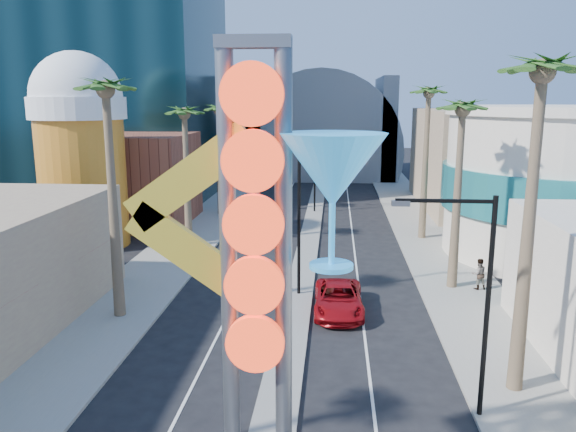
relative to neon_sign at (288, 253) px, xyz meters
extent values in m
cube|color=gray|center=(-10.32, 32.04, -7.23)|extent=(5.00, 100.00, 0.15)
cube|color=gray|center=(8.68, 32.04, -7.23)|extent=(5.00, 100.00, 0.15)
cube|color=gray|center=(-0.82, 35.04, -7.23)|extent=(1.60, 84.00, 0.15)
cube|color=brown|center=(-16.82, 35.04, -3.31)|extent=(10.00, 10.00, 8.00)
cube|color=#A17F67|center=(15.18, 45.04, -2.31)|extent=(10.00, 20.00, 10.00)
cylinder|color=orange|center=(-17.82, 27.04, -2.31)|extent=(6.40, 6.40, 10.00)
cylinder|color=white|center=(-17.82, 27.04, 3.09)|extent=(7.00, 7.00, 1.60)
sphere|color=white|center=(-17.82, 27.04, 3.89)|extent=(6.60, 6.60, 6.60)
cylinder|color=beige|center=(17.18, 27.04, -2.31)|extent=(16.00, 16.00, 10.00)
cylinder|color=teal|center=(17.18, 27.04, -2.31)|extent=(16.60, 16.60, 3.00)
cylinder|color=beige|center=(17.18, 27.04, 2.99)|extent=(16.60, 16.60, 0.60)
cylinder|color=slate|center=(-0.82, 69.04, -3.31)|extent=(22.00, 16.00, 22.00)
cube|color=slate|center=(-9.82, 69.04, -0.31)|extent=(2.00, 16.00, 14.00)
cube|color=slate|center=(8.18, 69.04, -0.31)|extent=(2.00, 16.00, 14.00)
cylinder|color=slate|center=(-1.52, 0.04, -0.81)|extent=(0.44, 0.44, 12.00)
cylinder|color=slate|center=(-0.12, 0.04, -0.81)|extent=(0.44, 0.44, 12.00)
cube|color=slate|center=(-0.82, 0.04, 5.09)|extent=(1.80, 0.50, 0.30)
cylinder|color=red|center=(-0.82, -0.31, 3.89)|extent=(1.50, 0.25, 1.50)
cylinder|color=red|center=(-0.82, -0.31, 2.34)|extent=(1.50, 0.25, 1.50)
cylinder|color=red|center=(-0.82, -0.31, 0.79)|extent=(1.50, 0.25, 1.50)
cylinder|color=red|center=(-0.82, -0.31, -0.76)|extent=(1.50, 0.25, 1.50)
cylinder|color=red|center=(-0.82, -0.31, -2.31)|extent=(1.50, 0.25, 1.50)
cube|color=yellow|center=(-2.42, 0.04, 1.89)|extent=(3.47, 0.25, 2.80)
cube|color=yellow|center=(-2.42, 0.04, -0.11)|extent=(3.47, 0.25, 2.80)
cone|color=#2389CB|center=(1.08, 0.04, 2.09)|extent=(2.60, 2.60, 1.80)
cylinder|color=#2389CB|center=(1.08, 0.04, 0.49)|extent=(0.16, 0.16, 1.60)
cylinder|color=#2389CB|center=(1.08, 0.04, -0.31)|extent=(1.10, 1.10, 0.12)
cylinder|color=black|center=(-0.82, 17.04, -3.31)|extent=(0.18, 0.18, 8.00)
cube|color=black|center=(0.98, 17.04, 0.49)|extent=(3.60, 0.12, 0.12)
cube|color=slate|center=(2.58, 17.04, 0.39)|extent=(0.60, 0.25, 0.18)
cylinder|color=black|center=(-0.82, 41.04, -3.31)|extent=(0.18, 0.18, 8.00)
cube|color=black|center=(-2.62, 41.04, 0.49)|extent=(3.60, 0.12, 0.12)
cube|color=slate|center=(-4.22, 41.04, 0.39)|extent=(0.60, 0.25, 0.18)
cylinder|color=black|center=(6.38, 5.04, -3.31)|extent=(0.18, 0.18, 8.00)
cube|color=black|center=(4.76, 5.04, 0.49)|extent=(3.24, 0.12, 0.12)
cube|color=slate|center=(3.32, 5.04, 0.39)|extent=(0.60, 0.25, 0.18)
cylinder|color=brown|center=(-9.82, 13.04, -1.56)|extent=(0.40, 0.40, 11.50)
sphere|color=#26501A|center=(-9.82, 13.04, 4.19)|extent=(2.40, 2.40, 2.40)
cylinder|color=brown|center=(-9.82, 27.04, -2.31)|extent=(0.40, 0.40, 10.00)
sphere|color=#26501A|center=(-9.82, 27.04, 2.69)|extent=(2.40, 2.40, 2.40)
cylinder|color=brown|center=(-9.82, 39.04, -2.31)|extent=(0.40, 0.40, 10.00)
sphere|color=#26501A|center=(-9.82, 39.04, 2.69)|extent=(2.40, 2.40, 2.40)
cylinder|color=brown|center=(8.18, 7.04, -1.31)|extent=(0.40, 0.40, 12.00)
sphere|color=#26501A|center=(8.18, 7.04, 4.69)|extent=(2.40, 2.40, 2.40)
cylinder|color=brown|center=(8.18, 19.04, -2.06)|extent=(0.40, 0.40, 10.50)
sphere|color=#26501A|center=(8.18, 19.04, 3.19)|extent=(2.40, 2.40, 2.40)
cylinder|color=brown|center=(8.18, 31.04, -1.56)|extent=(0.40, 0.40, 11.50)
sphere|color=#26501A|center=(8.18, 31.04, 4.19)|extent=(2.40, 2.40, 2.40)
imported|color=#A40C13|center=(1.45, 14.66, -6.55)|extent=(2.60, 5.49, 1.51)
imported|color=gray|center=(9.61, 18.67, -6.24)|extent=(1.02, 0.86, 1.84)
camera|label=1|loc=(1.13, -13.47, 3.80)|focal=35.00mm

